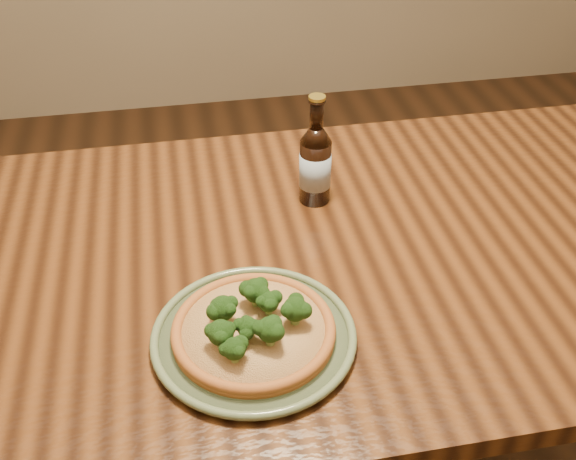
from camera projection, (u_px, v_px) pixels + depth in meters
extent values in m
cube|color=#4F2911|center=(309.00, 257.00, 1.25)|extent=(1.60, 0.90, 0.04)
cylinder|color=#4F2911|center=(533.00, 245.00, 1.88)|extent=(0.07, 0.07, 0.71)
cylinder|color=#5E6D4B|center=(254.00, 338.00, 1.05)|extent=(0.29, 0.29, 0.01)
torus|color=#5E6D4B|center=(254.00, 335.00, 1.05)|extent=(0.32, 0.32, 0.01)
torus|color=#5E6D4B|center=(254.00, 335.00, 1.05)|extent=(0.26, 0.26, 0.01)
cylinder|color=#A95D26|center=(254.00, 333.00, 1.05)|extent=(0.25, 0.25, 0.01)
torus|color=#A95D26|center=(254.00, 329.00, 1.04)|extent=(0.26, 0.26, 0.02)
cylinder|color=#D3C381|center=(254.00, 329.00, 1.04)|extent=(0.22, 0.22, 0.01)
sphere|color=#2A541A|center=(268.00, 302.00, 1.05)|extent=(0.04, 0.04, 0.03)
sphere|color=#2A541A|center=(223.00, 308.00, 1.03)|extent=(0.05, 0.05, 0.04)
sphere|color=#2A541A|center=(234.00, 349.00, 0.97)|extent=(0.04, 0.04, 0.03)
sphere|color=#2A541A|center=(270.00, 330.00, 1.00)|extent=(0.04, 0.04, 0.04)
sphere|color=#2A541A|center=(295.00, 309.00, 1.03)|extent=(0.05, 0.05, 0.04)
sphere|color=#2A541A|center=(247.00, 327.00, 1.01)|extent=(0.03, 0.03, 0.03)
sphere|color=#2A541A|center=(221.00, 333.00, 0.99)|extent=(0.06, 0.06, 0.04)
sphere|color=#2A541A|center=(256.00, 290.00, 1.06)|extent=(0.06, 0.06, 0.04)
cylinder|color=black|center=(315.00, 171.00, 1.33)|extent=(0.06, 0.06, 0.13)
cone|color=black|center=(316.00, 135.00, 1.28)|extent=(0.06, 0.06, 0.03)
cylinder|color=black|center=(317.00, 114.00, 1.25)|extent=(0.03, 0.03, 0.06)
torus|color=black|center=(317.00, 101.00, 1.24)|extent=(0.03, 0.03, 0.00)
cylinder|color=#A58C33|center=(317.00, 98.00, 1.23)|extent=(0.03, 0.03, 0.01)
cylinder|color=#9AA9BA|center=(315.00, 169.00, 1.33)|extent=(0.06, 0.06, 0.07)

